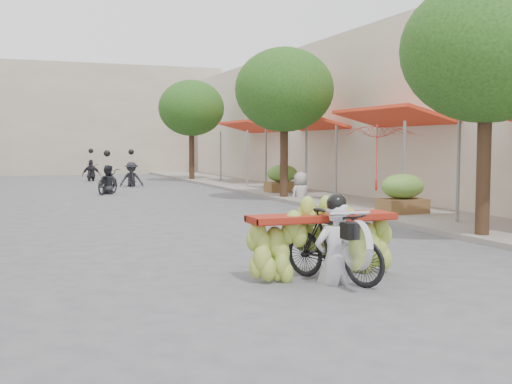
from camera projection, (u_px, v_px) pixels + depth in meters
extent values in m
plane|color=#5A5A5F|center=(340.00, 315.00, 7.28)|extent=(120.00, 120.00, 0.00)
cube|color=gray|center=(313.00, 195.00, 23.75)|extent=(4.00, 60.00, 0.12)
cube|color=beige|center=(443.00, 116.00, 24.39)|extent=(8.00, 40.00, 6.00)
cylinder|color=slate|center=(458.00, 173.00, 14.94)|extent=(0.08, 0.08, 2.55)
cube|color=red|center=(392.00, 117.00, 18.93)|extent=(1.77, 4.20, 0.53)
cylinder|color=slate|center=(404.00, 169.00, 16.98)|extent=(0.08, 0.08, 2.55)
cylinder|color=slate|center=(336.00, 165.00, 20.52)|extent=(0.08, 0.08, 2.55)
cube|color=red|center=(304.00, 123.00, 24.52)|extent=(1.77, 4.20, 0.53)
cylinder|color=slate|center=(306.00, 163.00, 22.57)|extent=(0.08, 0.08, 2.55)
cylinder|color=slate|center=(266.00, 160.00, 26.10)|extent=(0.08, 0.08, 2.55)
cube|color=red|center=(250.00, 127.00, 30.10)|extent=(1.77, 4.20, 0.53)
cylinder|color=slate|center=(247.00, 159.00, 28.15)|extent=(0.08, 0.08, 2.55)
cylinder|color=slate|center=(221.00, 157.00, 31.69)|extent=(0.08, 0.08, 2.55)
cube|color=#B1A18C|center=(64.00, 120.00, 42.38)|extent=(20.00, 6.00, 7.00)
cylinder|color=#3A2719|center=(484.00, 161.00, 12.82)|extent=(0.28, 0.28, 3.20)
ellipsoid|color=#285619|center=(487.00, 50.00, 12.66)|extent=(3.40, 3.40, 2.90)
cylinder|color=#3A2719|center=(284.00, 154.00, 22.13)|extent=(0.28, 0.28, 3.20)
ellipsoid|color=#285619|center=(284.00, 90.00, 21.96)|extent=(3.40, 3.40, 2.90)
cylinder|color=#3A2719|center=(192.00, 151.00, 33.29)|extent=(0.28, 0.28, 3.20)
ellipsoid|color=#285619|center=(191.00, 108.00, 33.13)|extent=(3.40, 3.40, 2.90)
cube|color=brown|center=(402.00, 204.00, 16.92)|extent=(1.20, 0.80, 0.50)
ellipsoid|color=#619839|center=(403.00, 182.00, 16.88)|extent=(1.20, 0.88, 0.66)
cube|color=brown|center=(282.00, 185.00, 24.37)|extent=(1.20, 0.80, 0.50)
ellipsoid|color=#619839|center=(282.00, 170.00, 24.32)|extent=(1.20, 0.88, 0.66)
imported|color=black|center=(333.00, 246.00, 9.00)|extent=(1.17, 1.81, 1.03)
cylinder|color=silver|center=(357.00, 245.00, 8.38)|extent=(0.10, 0.66, 0.66)
cube|color=black|center=(353.00, 231.00, 8.46)|extent=(0.28, 0.22, 0.22)
cylinder|color=silver|center=(350.00, 213.00, 8.54)|extent=(0.60, 0.05, 0.05)
cube|color=maroon|center=(322.00, 217.00, 9.30)|extent=(2.21, 0.55, 0.10)
imported|color=silver|center=(335.00, 201.00, 8.90)|extent=(0.61, 0.45, 1.70)
sphere|color=black|center=(337.00, 142.00, 8.81)|extent=(0.28, 0.28, 0.28)
imported|color=red|center=(378.00, 122.00, 17.45)|extent=(2.17, 2.17, 1.88)
imported|color=beige|center=(301.00, 172.00, 22.22)|extent=(0.96, 0.74, 1.71)
imported|color=black|center=(107.00, 182.00, 24.87)|extent=(1.41, 1.81, 0.96)
imported|color=#23242A|center=(107.00, 165.00, 24.82)|extent=(0.93, 0.81, 1.65)
sphere|color=black|center=(107.00, 153.00, 24.79)|extent=(0.26, 0.26, 0.26)
imported|color=black|center=(131.00, 175.00, 29.22)|extent=(0.73, 1.85, 1.06)
imported|color=#23242A|center=(131.00, 162.00, 29.18)|extent=(1.12, 0.68, 1.65)
sphere|color=black|center=(131.00, 152.00, 29.15)|extent=(0.26, 0.26, 0.26)
imported|color=black|center=(91.00, 173.00, 33.66)|extent=(1.01, 1.65, 0.87)
imported|color=#23242A|center=(91.00, 160.00, 33.61)|extent=(1.09, 0.81, 1.65)
sphere|color=black|center=(91.00, 151.00, 33.57)|extent=(0.26, 0.26, 0.26)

